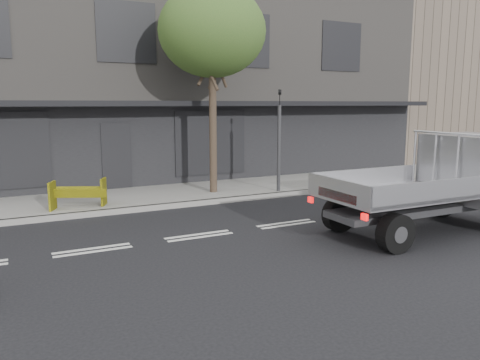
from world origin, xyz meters
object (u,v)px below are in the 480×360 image
object	(u,v)px
flatbed_ute	(460,172)
construction_barrier	(80,194)
traffic_light_pole	(279,146)
street_tree	(212,32)

from	to	relation	value
flatbed_ute	construction_barrier	size ratio (longest dim) A/B	3.52
traffic_light_pole	flatbed_ute	world-z (taller)	traffic_light_pole
street_tree	traffic_light_pole	world-z (taller)	street_tree
construction_barrier	street_tree	bearing A→B (deg)	9.16
street_tree	construction_barrier	world-z (taller)	street_tree
street_tree	flatbed_ute	xyz separation A→B (m)	(3.91, -6.28, -3.91)
street_tree	traffic_light_pole	distance (m)	4.23
traffic_light_pole	construction_barrier	size ratio (longest dim) A/B	2.37
street_tree	flatbed_ute	world-z (taller)	street_tree
construction_barrier	flatbed_ute	bearing A→B (deg)	-34.06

